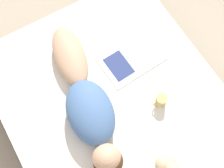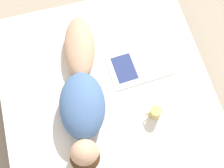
# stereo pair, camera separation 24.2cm
# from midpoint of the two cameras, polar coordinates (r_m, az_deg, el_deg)

# --- Properties ---
(ground_plane) EXTENTS (12.00, 12.00, 0.00)m
(ground_plane) POSITION_cam_midpoint_polar(r_m,az_deg,el_deg) (2.88, 2.63, -8.58)
(ground_plane) COLOR #B7A88E
(bed) EXTENTS (1.70, 2.21, 0.50)m
(bed) POSITION_cam_midpoint_polar(r_m,az_deg,el_deg) (2.64, 2.87, -7.37)
(bed) COLOR #383333
(bed) RESTS_ON ground_plane
(person) EXTENTS (0.47, 1.28, 0.23)m
(person) POSITION_cam_midpoint_polar(r_m,az_deg,el_deg) (2.33, -2.60, -2.70)
(person) COLOR tan
(person) RESTS_ON bed
(open_magazine) EXTENTS (0.52, 0.37, 0.01)m
(open_magazine) POSITION_cam_midpoint_polar(r_m,az_deg,el_deg) (2.55, 7.52, 3.28)
(open_magazine) COLOR white
(open_magazine) RESTS_ON bed
(coffee_mug) EXTENTS (0.12, 0.08, 0.10)m
(coffee_mug) POSITION_cam_midpoint_polar(r_m,az_deg,el_deg) (2.38, 10.78, -5.50)
(coffee_mug) COLOR tan
(coffee_mug) RESTS_ON bed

